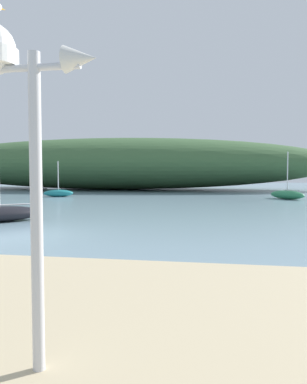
{
  "coord_description": "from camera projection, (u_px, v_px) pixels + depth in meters",
  "views": [
    {
      "loc": [
        6.89,
        -11.75,
        2.18
      ],
      "look_at": [
        4.09,
        4.38,
        1.27
      ],
      "focal_mm": 36.13,
      "sensor_mm": 36.0,
      "label": 1
    }
  ],
  "objects": [
    {
      "name": "sailboat_west_reach",
      "position": [
        0.0,
        214.0,
        16.4
      ],
      "size": [
        3.57,
        3.39,
        4.37
      ],
      "color": "black",
      "rests_on": "ground"
    },
    {
      "name": "sailboat_by_sandbar",
      "position": [
        58.0,
        193.0,
        32.03
      ],
      "size": [
        2.57,
        1.63,
        2.95
      ],
      "color": "teal",
      "rests_on": "ground"
    },
    {
      "name": "distant_hill",
      "position": [
        111.0,
        164.0,
        45.41
      ],
      "size": [
        51.17,
        14.46,
        5.93
      ],
      "primitive_type": "ellipsoid",
      "color": "#3D6038",
      "rests_on": "ground"
    },
    {
      "name": "mast_structure",
      "position": [
        5.0,
        81.0,
        3.74
      ],
      "size": [
        1.37,
        0.55,
        3.42
      ],
      "color": "silver",
      "rests_on": "beach_sand"
    },
    {
      "name": "ground_plane",
      "position": [
        10.0,
        236.0,
        12.86
      ],
      "size": [
        120.0,
        120.0,
        0.0
      ],
      "primitive_type": "plane",
      "color": "#7A99A8"
    },
    {
      "name": "sailboat_inner_mooring",
      "position": [
        287.0,
        195.0,
        29.38
      ],
      "size": [
        2.82,
        3.06,
        3.6
      ],
      "color": "#287A4C",
      "rests_on": "ground"
    }
  ]
}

